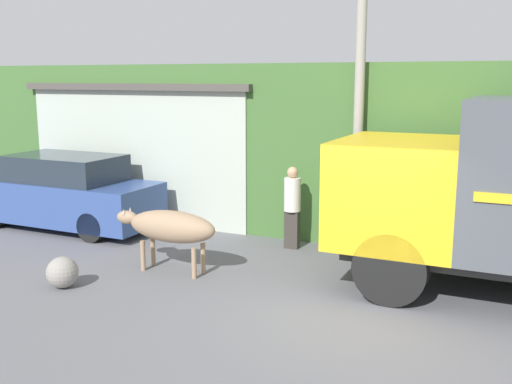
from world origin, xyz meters
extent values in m
plane|color=slate|center=(0.00, 0.00, 0.00)|extent=(60.00, 60.00, 0.00)
cube|color=#426B33|center=(0.00, 6.37, 1.92)|extent=(32.00, 6.12, 3.84)
cube|color=#B2BCAD|center=(-6.52, 4.47, 1.62)|extent=(6.09, 2.40, 3.24)
cube|color=#4C4742|center=(-6.52, 4.47, 3.32)|extent=(6.39, 2.70, 0.16)
cube|color=gold|center=(0.33, 1.51, 1.64)|extent=(2.07, 2.49, 1.75)
cube|color=#232D38|center=(-0.73, 1.51, 1.96)|extent=(0.04, 2.11, 0.61)
cylinder|color=black|center=(0.43, 0.54, 0.59)|extent=(1.18, 0.55, 1.18)
ellipsoid|color=#9E7F60|center=(-3.55, 0.34, 0.86)|extent=(1.77, 0.59, 0.59)
ellipsoid|color=#9E7F60|center=(-4.55, 0.34, 0.94)|extent=(0.44, 0.26, 0.26)
cone|color=#B7AD93|center=(-4.55, 0.24, 1.06)|extent=(0.06, 0.06, 0.11)
cone|color=#B7AD93|center=(-4.55, 0.44, 1.06)|extent=(0.06, 0.06, 0.11)
cylinder|color=#9E7F60|center=(-4.10, 0.18, 0.28)|extent=(0.09, 0.09, 0.57)
cylinder|color=#9E7F60|center=(-4.10, 0.50, 0.28)|extent=(0.09, 0.09, 0.57)
cylinder|color=#9E7F60|center=(-3.00, 0.18, 0.28)|extent=(0.09, 0.09, 0.57)
cylinder|color=#9E7F60|center=(-3.00, 0.50, 0.28)|extent=(0.09, 0.09, 0.57)
cube|color=#334C8C|center=(-7.76, 2.09, 0.66)|extent=(4.80, 1.73, 0.96)
cube|color=#232D38|center=(-7.64, 2.09, 1.45)|extent=(2.64, 1.60, 0.61)
cylinder|color=black|center=(-6.28, 1.36, 0.33)|extent=(0.66, 0.28, 0.66)
cube|color=#38332D|center=(-2.14, 2.74, 0.40)|extent=(0.30, 0.20, 0.80)
cylinder|color=silver|center=(-2.14, 2.74, 1.15)|extent=(0.36, 0.36, 0.70)
sphere|color=tan|center=(-2.14, 2.74, 1.62)|extent=(0.23, 0.23, 0.23)
cylinder|color=#9E998E|center=(-0.88, 3.09, 3.09)|extent=(0.20, 0.20, 6.19)
sphere|color=gray|center=(-4.80, -1.17, 0.27)|extent=(0.54, 0.54, 0.54)
camera|label=1|loc=(2.31, -8.62, 3.55)|focal=42.00mm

